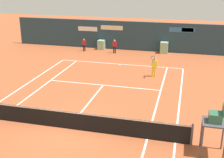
{
  "coord_description": "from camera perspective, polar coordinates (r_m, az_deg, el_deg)",
  "views": [
    {
      "loc": [
        5.46,
        -12.31,
        7.33
      ],
      "look_at": [
        0.84,
        5.61,
        0.8
      ],
      "focal_mm": 47.8,
      "sensor_mm": 36.0,
      "label": 1
    }
  ],
  "objects": [
    {
      "name": "ball_kid_centre_post",
      "position": [
        30.08,
        -5.37,
        6.67
      ],
      "size": [
        0.42,
        0.2,
        1.26
      ],
      "rotation": [
        0.0,
        0.0,
        3.31
      ],
      "color": "black",
      "rests_on": "ground_plane"
    },
    {
      "name": "ball_kid_right_post",
      "position": [
        29.17,
        0.49,
        6.44
      ],
      "size": [
        0.44,
        0.2,
        1.33
      ],
      "rotation": [
        0.0,
        0.0,
        3.26
      ],
      "color": "black",
      "rests_on": "ground_plane"
    },
    {
      "name": "tennis_ball_mid_court",
      "position": [
        19.52,
        -5.36,
        -2.6
      ],
      "size": [
        0.07,
        0.07,
        0.07
      ],
      "primitive_type": "sphere",
      "color": "#CCE033",
      "rests_on": "ground_plane"
    },
    {
      "name": "tennis_ball_by_sideline",
      "position": [
        21.97,
        -13.14,
        -0.48
      ],
      "size": [
        0.07,
        0.07,
        0.07
      ],
      "primitive_type": "sphere",
      "color": "#CCE033",
      "rests_on": "ground_plane"
    },
    {
      "name": "umpire_chair",
      "position": [
        13.24,
        19.13,
        -7.62
      ],
      "size": [
        1.0,
        1.0,
        2.33
      ],
      "rotation": [
        0.0,
        0.0,
        1.57
      ],
      "color": "#47474C",
      "rests_on": "ground_plane"
    },
    {
      "name": "ground_plane",
      "position": [
        15.8,
        -7.61,
        -8.38
      ],
      "size": [
        80.0,
        80.0,
        0.01
      ],
      "color": "#A8512D"
    },
    {
      "name": "sponsor_back_wall",
      "position": [
        30.36,
        3.91,
        8.13
      ],
      "size": [
        25.0,
        1.02,
        2.89
      ],
      "color": "#233D4C",
      "rests_on": "ground_plane"
    },
    {
      "name": "tennis_net",
      "position": [
        15.09,
        -8.51,
        -7.65
      ],
      "size": [
        12.1,
        0.1,
        1.07
      ],
      "color": "#4C4C51",
      "rests_on": "ground_plane"
    },
    {
      "name": "tennis_ball_near_service_line",
      "position": [
        21.11,
        10.54,
        -1.12
      ],
      "size": [
        0.07,
        0.07,
        0.07
      ],
      "primitive_type": "sphere",
      "color": "#CCE033",
      "rests_on": "ground_plane"
    },
    {
      "name": "player_on_baseline",
      "position": [
        22.48,
        8.04,
        2.63
      ],
      "size": [
        0.48,
        0.75,
        1.76
      ],
      "rotation": [
        0.0,
        0.0,
        3.43
      ],
      "color": "yellow",
      "rests_on": "ground_plane"
    }
  ]
}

